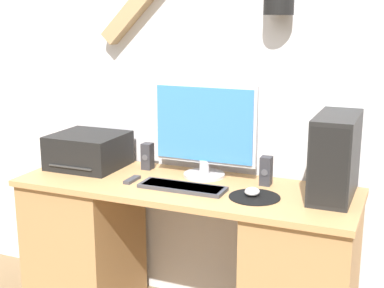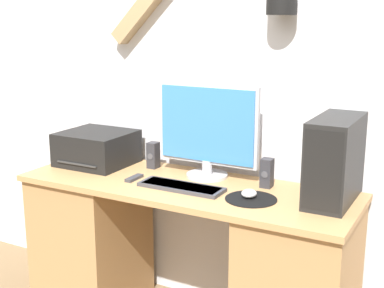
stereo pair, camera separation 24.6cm
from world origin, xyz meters
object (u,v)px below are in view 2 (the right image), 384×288
Objects in this scene: printer at (97,148)px; remote_control at (134,178)px; mouse at (249,193)px; speaker_left at (153,155)px; monitor at (208,129)px; computer_tower at (336,159)px; keyboard at (181,187)px; speaker_right at (267,173)px.

printer reaches higher than remote_control.
speaker_left is (-0.66, 0.22, 0.05)m from mouse.
monitor is at bearing -0.90° from speaker_left.
mouse is at bearing -154.71° from computer_tower.
mouse is 0.63m from remote_control.
mouse is (0.32, -0.21, -0.23)m from monitor.
monitor reaches higher than mouse.
mouse is 0.42m from computer_tower.
printer reaches higher than speaker_left.
computer_tower is at bearing -3.05° from speaker_left.
mouse is 0.99m from printer.
printer is 0.39m from remote_control.
mouse is 0.17× the size of computer_tower.
speaker_left is at bearing 14.22° from printer.
keyboard is at bearing -3.00° from remote_control.
computer_tower is at bearing -4.13° from monitor.
speaker_right is at bearing -3.44° from monitor.
monitor is 3.83× the size of speaker_left.
monitor is 0.68m from printer.
mouse is 0.69m from speaker_left.
computer_tower is (0.34, 0.16, 0.17)m from mouse.
keyboard is at bearing -148.17° from speaker_right.
remote_control is (0.35, -0.15, -0.08)m from printer.
speaker_right is at bearing 3.25° from printer.
keyboard is 0.66m from printer.
keyboard is 0.40m from speaker_left.
computer_tower is at bearing 10.31° from remote_control.
computer_tower is (0.68, 0.19, 0.18)m from keyboard.
mouse is at bearing 1.24° from remote_control.
speaker_left is 0.67m from speaker_right.
remote_control is (-0.31, -0.22, -0.24)m from monitor.
monitor is 4.57× the size of remote_control.
mouse is at bearing -18.25° from speaker_left.
computer_tower reaches higher than mouse.
mouse reaches higher than remote_control.
remote_control is (-0.63, -0.01, -0.01)m from mouse.
computer_tower reaches higher than keyboard.
monitor reaches higher than speaker_left.
monitor is 0.38m from speaker_left.
keyboard is (-0.02, -0.24, -0.24)m from monitor.
speaker_right is (0.99, 0.06, -0.02)m from printer.
speaker_right is at bearing 86.08° from mouse.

